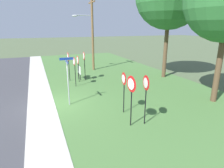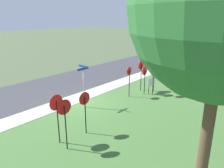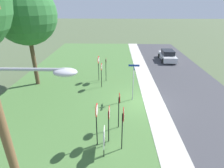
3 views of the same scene
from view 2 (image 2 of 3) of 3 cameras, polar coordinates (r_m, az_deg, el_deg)
ground_plane at (r=16.04m, az=-8.44°, el=-4.95°), size 160.00×160.00×0.00m
road_asphalt at (r=19.72m, az=-17.66°, el=-1.26°), size 44.00×6.40×0.01m
sidewalk_strip at (r=16.60m, az=-10.26°, el=-4.14°), size 44.00×1.60×0.06m
grass_median at (r=12.53m, az=10.35°, el=-11.73°), size 44.00×12.00×0.04m
stop_sign_near_left at (r=18.03m, az=7.64°, el=3.95°), size 0.74×0.09×2.54m
stop_sign_near_right at (r=17.10m, az=10.83°, el=3.09°), size 0.71×0.10×2.57m
stop_sign_far_left at (r=16.49m, az=4.54°, el=2.19°), size 0.62×0.10×2.37m
stop_sign_far_center at (r=17.24m, az=8.58°, el=2.61°), size 0.71×0.09×2.29m
yield_sign_near_left at (r=11.34m, az=-7.23°, el=-4.99°), size 0.69×0.11×2.33m
yield_sign_near_right at (r=10.67m, az=-14.39°, el=-5.94°), size 0.79×0.12×2.53m
yield_sign_far_left at (r=10.08m, az=-12.43°, el=-7.37°), size 0.73×0.13×2.51m
street_name_post at (r=14.62m, az=-7.48°, el=0.34°), size 0.96×0.82×2.95m
utility_pole at (r=19.54m, az=22.14°, el=11.38°), size 2.10×2.23×8.05m
notice_board at (r=17.96m, az=10.34°, el=0.40°), size 1.10×0.06×1.25m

